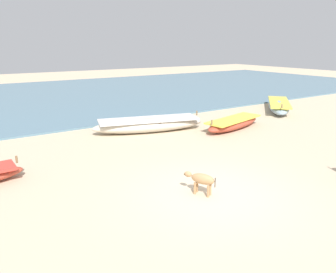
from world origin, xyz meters
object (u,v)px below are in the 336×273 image
(fishing_boat_3, at_px, (149,124))
(calf_near_tan, at_px, (202,180))
(fishing_boat_4, at_px, (233,123))
(fishing_boat_1, at_px, (279,106))

(fishing_boat_3, bearing_deg, calf_near_tan, -92.25)
(fishing_boat_4, relative_size, calf_near_tan, 4.53)
(fishing_boat_1, distance_m, fishing_boat_3, 8.38)
(fishing_boat_3, xyz_separation_m, fishing_boat_4, (3.36, -1.62, -0.06))
(fishing_boat_1, xyz_separation_m, fishing_boat_4, (-5.02, -1.61, -0.03))
(calf_near_tan, bearing_deg, fishing_boat_1, -87.64)
(fishing_boat_4, bearing_deg, fishing_boat_3, -38.78)
(fishing_boat_1, relative_size, calf_near_tan, 5.07)
(fishing_boat_1, height_order, fishing_boat_3, fishing_boat_3)
(fishing_boat_4, xyz_separation_m, calf_near_tan, (-5.29, -4.35, 0.14))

